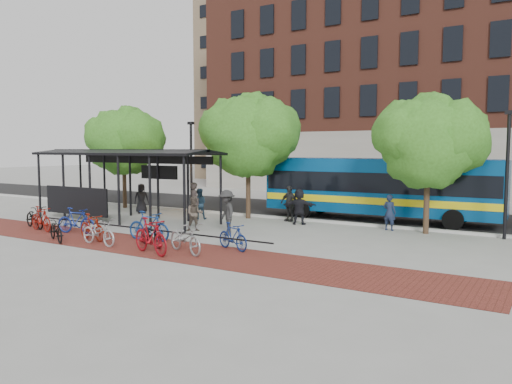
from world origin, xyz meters
The scene contains 32 objects.
ground centered at (0.00, 0.00, 0.00)m, with size 160.00×160.00×0.00m, color #9E9E99.
asphalt_street centered at (0.00, 8.00, 0.01)m, with size 160.00×8.00×0.01m, color black.
curb centered at (0.00, 4.00, 0.06)m, with size 160.00×0.25×0.12m, color #B7B7B2.
brick_strip centered at (-2.00, -5.00, 0.00)m, with size 24.00×3.00×0.01m, color maroon.
bike_rack_rail centered at (-3.30, -4.10, 0.00)m, with size 12.00×0.05×0.95m, color black.
building_tower centered at (-16.00, 40.00, 15.00)m, with size 22.00×22.00×30.00m, color #7A664C.
bus_shelter centered at (-8.13, -0.48, 3.00)m, with size 10.60×3.07×3.60m.
tree_a centered at (-11.91, 3.35, 4.24)m, with size 4.90×4.00×6.18m.
tree_b centered at (-2.90, 3.35, 4.46)m, with size 5.15×4.20×6.47m.
tree_c centered at (6.09, 3.35, 4.05)m, with size 4.66×3.80×5.92m.
lamp_post_left centered at (-7.00, 3.60, 2.75)m, with size 0.35×0.20×5.12m.
lamp_post_right centered at (9.00, 3.60, 2.75)m, with size 0.35×0.20×5.12m.
bus centered at (3.09, 6.02, 1.80)m, with size 11.64×2.95×3.13m.
bike_0 centered at (-9.58, -4.53, 0.51)m, with size 0.68×1.95×1.02m, color black.
bike_1 centered at (-8.61, -4.90, 0.54)m, with size 0.51×1.81×1.09m, color maroon.
bike_3 centered at (-6.75, -4.53, 0.56)m, with size 0.52×1.86×1.12m, color navy.
bike_4 centered at (-5.91, -6.13, 0.47)m, with size 0.62×1.79×0.94m, color black.
bike_5 centered at (-4.87, -5.27, 0.53)m, with size 0.50×1.77×1.06m, color maroon.
bike_6 centered at (-3.88, -5.80, 0.51)m, with size 0.67×1.93×1.02m, color #A6A6A8.
bike_7 centered at (-2.90, -4.16, 0.59)m, with size 0.55×1.96×1.18m, color navy.
bike_8 centered at (-2.03, -4.94, 0.47)m, with size 0.62×1.79×0.94m, color black.
bike_9 centered at (-1.11, -5.95, 0.63)m, with size 0.59×2.09×1.26m, color maroon.
bike_10 centered at (-0.18, -5.22, 0.55)m, with size 0.73×2.10×1.10m, color gray.
bike_11 centered at (0.91, -3.90, 0.49)m, with size 0.46×1.64×0.99m, color navy.
pedestrian_0 centered at (-9.22, 1.89, 0.83)m, with size 0.81×0.53×1.67m, color black.
pedestrian_1 centered at (-4.81, 1.13, 0.97)m, with size 0.71×0.46×1.94m, color #483D3A.
pedestrian_2 centered at (-4.97, 1.69, 0.79)m, with size 0.77×0.60×1.59m, color #1D3345.
pedestrian_4 centered at (-0.68, 3.46, 0.89)m, with size 1.05×0.44×1.79m, color #282828.
pedestrian_5 centered at (0.22, 2.78, 0.86)m, with size 1.60×0.51×1.73m, color black.
pedestrian_7 centered at (4.41, 3.31, 0.81)m, with size 0.59×0.39×1.61m, color #1A243D.
pedestrian_8 centered at (-2.85, -1.34, 0.77)m, with size 0.75×0.58×1.54m, color brown.
pedestrian_9 centered at (-1.02, -1.50, 0.96)m, with size 1.24×0.71×1.91m, color #292929.
Camera 1 is at (10.83, -18.49, 3.63)m, focal length 35.00 mm.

